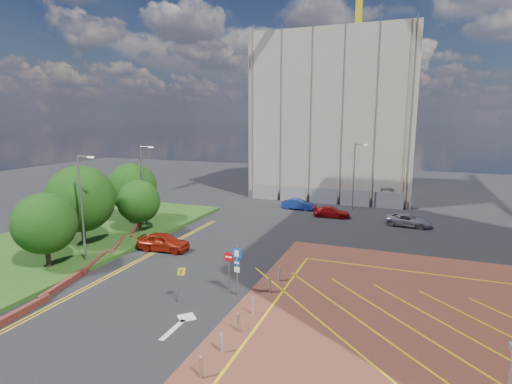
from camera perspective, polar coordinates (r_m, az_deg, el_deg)
The scene contains 21 objects.
ground at distance 25.12m, azimuth -4.71°, elevation -15.20°, with size 140.00×140.00×0.00m, color black.
forecourt at distance 23.45m, azimuth 29.94°, elevation -18.61°, with size 26.00×26.00×0.02m, color brown.
grass_bed at distance 39.86m, azimuth -24.89°, elevation -6.14°, with size 14.00×32.00×0.30m, color #244415.
retaining_wall at distance 32.94m, azimuth -22.24°, elevation -9.25°, with size 6.06×20.33×0.40m.
tree_a at distance 32.25m, azimuth -27.94°, elevation -3.98°, with size 4.40×4.40×5.41m.
tree_b at distance 36.51m, azimuth -23.74°, elevation -0.91°, with size 5.60×5.60×6.74m.
tree_c at distance 39.10m, azimuth -16.41°, elevation -1.30°, with size 4.00×4.00×4.90m.
tree_d at distance 43.12m, azimuth -17.24°, elevation 0.64°, with size 5.00×5.00×6.08m.
lamp_left_near at distance 32.20m, azimuth -23.59°, elevation -1.54°, with size 1.53×0.16×8.00m.
lamp_left_far at distance 40.96m, azimuth -15.86°, elevation 1.34°, with size 1.53×0.16×8.00m.
lamp_back at distance 49.16m, azimuth 13.89°, elevation 2.54°, with size 1.53×0.16×8.00m.
sign_cluster at distance 25.06m, azimuth -3.17°, elevation -10.39°, with size 1.17×0.12×3.20m.
warning_sign at distance 24.62m, azimuth -10.83°, elevation -12.27°, with size 0.66×0.40×2.25m.
bollard_row at distance 22.71m, azimuth -1.15°, elevation -16.78°, with size 0.14×11.14×0.90m.
construction_building at distance 61.18m, azimuth 11.74°, elevation 10.36°, with size 21.20×19.20×22.00m, color #B1A391.
tower_crane at distance 62.17m, azimuth 14.20°, elevation 24.09°, with size 1.60×35.00×35.40m.
construction_fence at distance 52.10m, azimuth 10.65°, elevation -0.65°, with size 21.60×0.06×2.00m, color gray.
car_red_left at distance 34.37m, azimuth -13.08°, elevation -6.93°, with size 1.78×4.43×1.51m, color #9A1E0D.
car_blue_back at distance 48.67m, azimuth 6.05°, elevation -1.74°, with size 1.35×3.88×1.28m, color navy.
car_red_back at distance 45.39m, azimuth 10.73°, elevation -2.83°, with size 1.64×4.04×1.17m, color #980D0F.
car_silver_back at distance 43.76m, azimuth 20.87°, elevation -3.80°, with size 2.04×4.42×1.23m, color #A0A0A7.
Camera 1 is at (9.89, -20.38, 10.86)m, focal length 28.00 mm.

